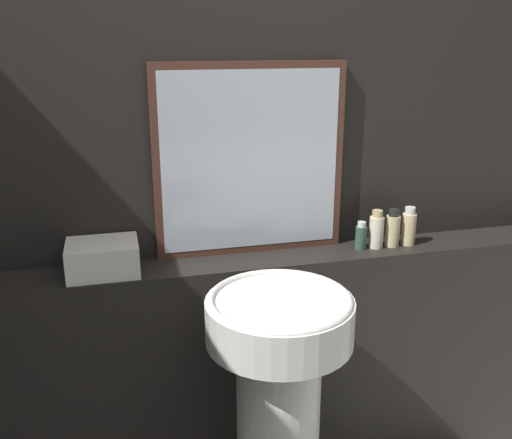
% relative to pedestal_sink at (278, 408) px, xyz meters
% --- Properties ---
extents(wall_back, '(8.00, 0.06, 2.50)m').
position_rel_pedestal_sink_xyz_m(wall_back, '(-0.03, 0.50, 0.68)').
color(wall_back, black).
rests_on(wall_back, ground_plane).
extents(vanity_counter, '(2.85, 0.19, 0.92)m').
position_rel_pedestal_sink_xyz_m(vanity_counter, '(-0.03, 0.38, -0.11)').
color(vanity_counter, black).
rests_on(vanity_counter, ground_plane).
extents(pedestal_sink, '(0.44, 0.44, 0.95)m').
position_rel_pedestal_sink_xyz_m(pedestal_sink, '(0.00, 0.00, 0.00)').
color(pedestal_sink, silver).
rests_on(pedestal_sink, ground_plane).
extents(mirror, '(0.67, 0.03, 0.67)m').
position_rel_pedestal_sink_xyz_m(mirror, '(0.02, 0.45, 0.68)').
color(mirror, '#47281E').
rests_on(mirror, vanity_counter).
extents(towel_stack, '(0.23, 0.18, 0.11)m').
position_rel_pedestal_sink_xyz_m(towel_stack, '(-0.49, 0.38, 0.40)').
color(towel_stack, silver).
rests_on(towel_stack, vanity_counter).
extents(shampoo_bottle, '(0.04, 0.04, 0.10)m').
position_rel_pedestal_sink_xyz_m(shampoo_bottle, '(0.42, 0.38, 0.39)').
color(shampoo_bottle, '#2D4C3D').
rests_on(shampoo_bottle, vanity_counter).
extents(conditioner_bottle, '(0.05, 0.05, 0.14)m').
position_rel_pedestal_sink_xyz_m(conditioner_bottle, '(0.48, 0.38, 0.41)').
color(conditioner_bottle, beige).
rests_on(conditioner_bottle, vanity_counter).
extents(lotion_bottle, '(0.05, 0.05, 0.14)m').
position_rel_pedestal_sink_xyz_m(lotion_bottle, '(0.55, 0.38, 0.41)').
color(lotion_bottle, '#C6B284').
rests_on(lotion_bottle, vanity_counter).
extents(body_wash_bottle, '(0.05, 0.05, 0.15)m').
position_rel_pedestal_sink_xyz_m(body_wash_bottle, '(0.61, 0.38, 0.41)').
color(body_wash_bottle, '#C6B284').
rests_on(body_wash_bottle, vanity_counter).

